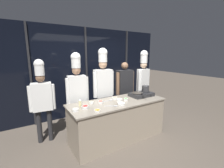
# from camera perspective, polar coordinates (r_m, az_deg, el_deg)

# --- Properties ---
(ground_plane) EXTENTS (24.00, 24.00, 0.00)m
(ground_plane) POSITION_cam_1_polar(r_m,az_deg,el_deg) (3.70, 2.18, -19.77)
(ground_plane) COLOR brown
(window_wall_back) EXTENTS (5.46, 0.09, 2.70)m
(window_wall_back) POSITION_cam_1_polar(r_m,az_deg,el_deg) (4.79, -9.86, 4.46)
(window_wall_back) COLOR black
(window_wall_back) RESTS_ON ground_plane
(demo_counter) EXTENTS (2.18, 0.82, 0.88)m
(demo_counter) POSITION_cam_1_polar(r_m,az_deg,el_deg) (3.49, 2.23, -13.54)
(demo_counter) COLOR gray
(demo_counter) RESTS_ON ground_plane
(portable_stove) EXTENTS (0.57, 0.38, 0.10)m
(portable_stove) POSITION_cam_1_polar(r_m,az_deg,el_deg) (3.79, 11.12, -3.86)
(portable_stove) COLOR #28282B
(portable_stove) RESTS_ON demo_counter
(frying_pan) EXTENTS (0.28, 0.49, 0.04)m
(frying_pan) POSITION_cam_1_polar(r_m,az_deg,el_deg) (3.69, 9.71, -3.13)
(frying_pan) COLOR #38332D
(frying_pan) RESTS_ON portable_stove
(stock_pot) EXTENTS (0.20, 0.18, 0.15)m
(stock_pot) POSITION_cam_1_polar(r_m,az_deg,el_deg) (3.85, 12.63, -1.67)
(stock_pot) COLOR #333335
(stock_pot) RESTS_ON portable_stove
(squeeze_bottle_oil) EXTENTS (0.05, 0.05, 0.15)m
(squeeze_bottle_oil) POSITION_cam_1_polar(r_m,az_deg,el_deg) (3.07, -12.07, -7.02)
(squeeze_bottle_oil) COLOR beige
(squeeze_bottle_oil) RESTS_ON demo_counter
(prep_bowl_chili_flakes) EXTENTS (0.10, 0.10, 0.06)m
(prep_bowl_chili_flakes) POSITION_cam_1_polar(r_m,az_deg,el_deg) (3.20, -4.35, -6.82)
(prep_bowl_chili_flakes) COLOR white
(prep_bowl_chili_flakes) RESTS_ON demo_counter
(prep_bowl_garlic) EXTENTS (0.16, 0.16, 0.05)m
(prep_bowl_garlic) POSITION_cam_1_polar(r_m,az_deg,el_deg) (3.11, 3.55, -7.48)
(prep_bowl_garlic) COLOR white
(prep_bowl_garlic) RESTS_ON demo_counter
(prep_bowl_bell_pepper) EXTENTS (0.13, 0.13, 0.06)m
(prep_bowl_bell_pepper) POSITION_cam_1_polar(r_m,az_deg,el_deg) (2.95, -10.22, -8.60)
(prep_bowl_bell_pepper) COLOR white
(prep_bowl_bell_pepper) RESTS_ON demo_counter
(prep_bowl_chicken) EXTENTS (0.12, 0.12, 0.05)m
(prep_bowl_chicken) POSITION_cam_1_polar(r_m,az_deg,el_deg) (3.35, 2.79, -5.99)
(prep_bowl_chicken) COLOR white
(prep_bowl_chicken) RESTS_ON demo_counter
(prep_bowl_ginger) EXTENTS (0.10, 0.10, 0.04)m
(prep_bowl_ginger) POSITION_cam_1_polar(r_m,az_deg,el_deg) (3.21, -7.86, -6.99)
(prep_bowl_ginger) COLOR white
(prep_bowl_ginger) RESTS_ON demo_counter
(prep_bowl_carrots) EXTENTS (0.12, 0.12, 0.03)m
(prep_bowl_carrots) POSITION_cam_1_polar(r_m,az_deg,el_deg) (2.78, -5.62, -10.00)
(prep_bowl_carrots) COLOR white
(prep_bowl_carrots) RESTS_ON demo_counter
(prep_bowl_scallions) EXTENTS (0.10, 0.10, 0.06)m
(prep_bowl_scallions) POSITION_cam_1_polar(r_m,az_deg,el_deg) (3.38, 5.25, -5.80)
(prep_bowl_scallions) COLOR white
(prep_bowl_scallions) RESTS_ON demo_counter
(prep_bowl_mushrooms) EXTENTS (0.13, 0.13, 0.04)m
(prep_bowl_mushrooms) POSITION_cam_1_polar(r_m,az_deg,el_deg) (3.52, 0.99, -5.30)
(prep_bowl_mushrooms) COLOR white
(prep_bowl_mushrooms) RESTS_ON demo_counter
(prep_bowl_bean_sprouts) EXTENTS (0.11, 0.11, 0.05)m
(prep_bowl_bean_sprouts) POSITION_cam_1_polar(r_m,az_deg,el_deg) (2.85, -13.75, -9.51)
(prep_bowl_bean_sprouts) COLOR white
(prep_bowl_bean_sprouts) RESTS_ON demo_counter
(serving_spoon_slotted) EXTENTS (0.25, 0.18, 0.02)m
(serving_spoon_slotted) POSITION_cam_1_polar(r_m,az_deg,el_deg) (3.03, 0.75, -8.35)
(serving_spoon_slotted) COLOR #B2B5BA
(serving_spoon_slotted) RESTS_ON demo_counter
(serving_spoon_solid) EXTENTS (0.27, 0.06, 0.02)m
(serving_spoon_solid) POSITION_cam_1_polar(r_m,az_deg,el_deg) (3.38, -0.90, -6.23)
(serving_spoon_solid) COLOR #B2B5BA
(serving_spoon_solid) RESTS_ON demo_counter
(chef_head) EXTENTS (0.51, 0.25, 1.81)m
(chef_head) POSITION_cam_1_polar(r_m,az_deg,el_deg) (3.49, -25.14, -4.11)
(chef_head) COLOR #232326
(chef_head) RESTS_ON ground_plane
(chef_sous) EXTENTS (0.52, 0.23, 1.95)m
(chef_sous) POSITION_cam_1_polar(r_m,az_deg,el_deg) (3.51, -13.15, -1.47)
(chef_sous) COLOR #232326
(chef_sous) RESTS_ON ground_plane
(chef_line) EXTENTS (0.58, 0.23, 2.06)m
(chef_line) POSITION_cam_1_polar(r_m,az_deg,el_deg) (3.78, -3.40, 0.66)
(chef_line) COLOR #2D3856
(chef_line) RESTS_ON ground_plane
(person_guest) EXTENTS (0.61, 0.26, 1.69)m
(person_guest) POSITION_cam_1_polar(r_m,az_deg,el_deg) (4.26, 4.76, -0.79)
(person_guest) COLOR #4C4C51
(person_guest) RESTS_ON ground_plane
(chef_pastry) EXTENTS (0.47, 0.23, 2.02)m
(chef_pastry) POSITION_cam_1_polar(r_m,az_deg,el_deg) (4.58, 11.80, 2.50)
(chef_pastry) COLOR #232326
(chef_pastry) RESTS_ON ground_plane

